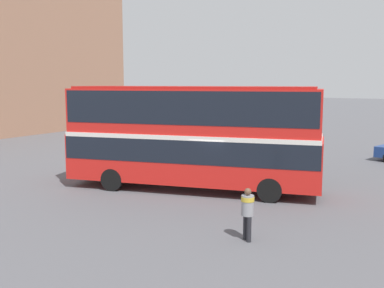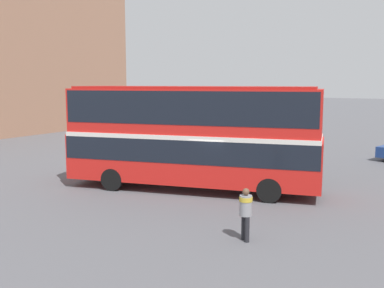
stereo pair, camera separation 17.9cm
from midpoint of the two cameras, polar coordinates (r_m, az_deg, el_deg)
ground_plane at (r=20.16m, az=2.19°, el=-6.08°), size 240.00×240.00×0.00m
double_decker_bus at (r=20.05m, az=0.26°, el=1.61°), size 11.63×5.32×4.67m
pedestrian_foreground at (r=13.99m, az=7.20°, el=-8.16°), size 0.58×0.58×1.66m
no_entry_sign at (r=24.51m, az=-14.20°, el=0.53°), size 0.66×0.08×2.70m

